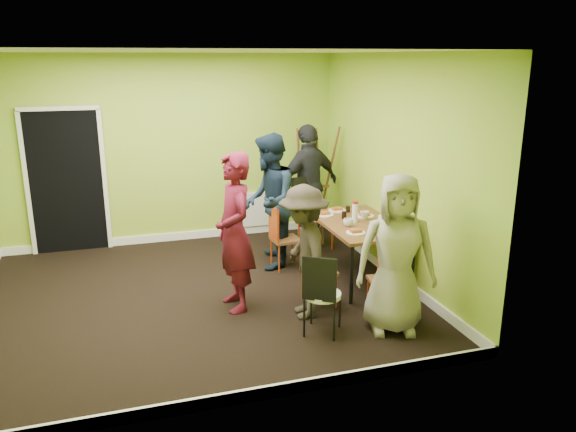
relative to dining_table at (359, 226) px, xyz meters
name	(u,v)px	position (x,y,z in m)	size (l,w,h in m)	color
ground	(198,297)	(-2.05, 0.03, -0.70)	(5.00, 5.00, 0.00)	black
room_walls	(191,216)	(-2.07, 0.07, 0.29)	(5.04, 4.54, 2.82)	#9FB82F
dining_table	(359,226)	(0.00, 0.00, 0.00)	(0.90, 1.50, 0.75)	black
chair_left_far	(281,234)	(-0.85, 0.62, -0.21)	(0.38, 0.38, 0.86)	#CB3F13
chair_left_near	(313,264)	(-0.82, -0.57, -0.20)	(0.39, 0.39, 0.88)	#CB3F13
chair_back_end	(308,198)	(-0.19, 1.41, 0.05)	(0.58, 0.63, 1.06)	#CB3F13
chair_front_end	(389,276)	(-0.16, -1.16, -0.21)	(0.40, 0.40, 0.87)	#CB3F13
chair_bentwood	(321,291)	(-0.98, -1.29, -0.21)	(0.47, 0.47, 0.88)	black
easel	(315,184)	(0.03, 1.71, 0.17)	(0.70, 0.66, 1.75)	brown
plate_near_left	(324,215)	(-0.30, 0.43, 0.06)	(0.24, 0.24, 0.01)	white
plate_near_right	(356,233)	(-0.23, -0.40, 0.06)	(0.23, 0.23, 0.01)	white
plate_far_back	(337,210)	(-0.06, 0.59, 0.06)	(0.24, 0.24, 0.01)	white
plate_far_front	(387,235)	(0.07, -0.61, 0.06)	(0.25, 0.25, 0.01)	white
plate_wall_back	(364,216)	(0.17, 0.23, 0.06)	(0.25, 0.25, 0.01)	white
plate_wall_front	(380,225)	(0.18, -0.20, 0.06)	(0.22, 0.22, 0.01)	white
thermos	(355,213)	(-0.05, 0.03, 0.17)	(0.07, 0.07, 0.24)	white
blue_bottle	(389,221)	(0.21, -0.38, 0.16)	(0.07, 0.07, 0.20)	#1B27CA
orange_bottle	(344,215)	(-0.11, 0.24, 0.09)	(0.03, 0.03, 0.07)	#CB3F13
glass_mid	(344,215)	(-0.13, 0.20, 0.10)	(0.06, 0.06, 0.10)	black
glass_back	(348,209)	(0.05, 0.48, 0.10)	(0.06, 0.06, 0.08)	black
glass_front	(377,227)	(0.04, -0.41, 0.10)	(0.07, 0.07, 0.10)	black
cup_a	(348,222)	(-0.20, -0.11, 0.10)	(0.12, 0.12, 0.09)	white
cup_b	(365,215)	(0.12, 0.11, 0.11)	(0.11, 0.11, 0.10)	white
person_standing	(235,233)	(-1.67, -0.39, 0.19)	(0.65, 0.43, 1.78)	#570F22
person_left_far	(269,201)	(-0.95, 0.79, 0.20)	(0.87, 0.68, 1.80)	#132030
person_left_near	(304,252)	(-1.01, -0.80, 0.04)	(0.95, 0.54, 1.46)	#2C261D
person_back_end	(309,185)	(-0.12, 1.56, 0.21)	(1.06, 0.44, 1.80)	#222327
person_front_end	(396,254)	(-0.23, -1.40, 0.13)	(0.81, 0.53, 1.66)	gray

